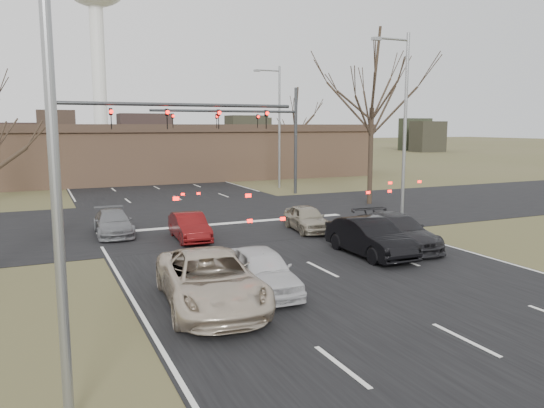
{
  "coord_description": "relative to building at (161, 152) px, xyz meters",
  "views": [
    {
      "loc": [
        -9.3,
        -13.23,
        5.17
      ],
      "look_at": [
        -0.51,
        6.29,
        2.0
      ],
      "focal_mm": 35.0,
      "sensor_mm": 36.0,
      "label": 1
    }
  ],
  "objects": [
    {
      "name": "ground",
      "position": [
        -2.0,
        -38.0,
        -2.67
      ],
      "size": [
        360.0,
        360.0,
        0.0
      ],
      "primitive_type": "plane",
      "color": "#4B4A28",
      "rests_on": "ground"
    },
    {
      "name": "road_main",
      "position": [
        -2.0,
        22.0,
        -2.66
      ],
      "size": [
        14.0,
        300.0,
        0.02
      ],
      "primitive_type": "cube",
      "color": "black",
      "rests_on": "ground"
    },
    {
      "name": "road_cross",
      "position": [
        -2.0,
        -23.0,
        -2.65
      ],
      "size": [
        200.0,
        14.0,
        0.02
      ],
      "primitive_type": "cube",
      "color": "black",
      "rests_on": "ground"
    },
    {
      "name": "building",
      "position": [
        0.0,
        0.0,
        0.0
      ],
      "size": [
        42.4,
        10.4,
        5.3
      ],
      "color": "#896449",
      "rests_on": "ground"
    },
    {
      "name": "mast_arm_near",
      "position": [
        -7.23,
        -25.0,
        2.41
      ],
      "size": [
        12.12,
        0.24,
        8.0
      ],
      "color": "#383A3D",
      "rests_on": "ground"
    },
    {
      "name": "mast_arm_far",
      "position": [
        4.18,
        -15.0,
        2.35
      ],
      "size": [
        11.12,
        0.24,
        8.0
      ],
      "color": "#383A3D",
      "rests_on": "ground"
    },
    {
      "name": "streetlight_left",
      "position": [
        -10.82,
        -42.0,
        2.92
      ],
      "size": [
        2.34,
        0.25,
        10.0
      ],
      "color": "gray",
      "rests_on": "ground"
    },
    {
      "name": "streetlight_right_near",
      "position": [
        6.82,
        -28.0,
        2.92
      ],
      "size": [
        2.34,
        0.25,
        10.0
      ],
      "color": "gray",
      "rests_on": "ground"
    },
    {
      "name": "streetlight_right_far",
      "position": [
        7.32,
        -11.0,
        2.92
      ],
      "size": [
        2.34,
        0.25,
        10.0
      ],
      "color": "gray",
      "rests_on": "ground"
    },
    {
      "name": "tree_right_near",
      "position": [
        9.0,
        -22.0,
        6.23
      ],
      "size": [
        6.9,
        6.9,
        11.5
      ],
      "color": "black",
      "rests_on": "ground"
    },
    {
      "name": "tree_right_far",
      "position": [
        13.0,
        -3.0,
        4.29
      ],
      "size": [
        5.4,
        5.4,
        9.0
      ],
      "color": "black",
      "rests_on": "ground"
    },
    {
      "name": "car_silver_suv",
      "position": [
        -6.87,
        -37.07,
        -1.88
      ],
      "size": [
        3.16,
        5.86,
        1.56
      ],
      "primitive_type": "imported",
      "rotation": [
        0.0,
        0.0,
        -0.1
      ],
      "color": "#C3B39D",
      "rests_on": "ground"
    },
    {
      "name": "car_white_sedan",
      "position": [
        -5.0,
        -36.44,
        -1.97
      ],
      "size": [
        1.95,
        4.21,
        1.4
      ],
      "primitive_type": "imported",
      "rotation": [
        0.0,
        0.0,
        -0.08
      ],
      "color": "silver",
      "rests_on": "ground"
    },
    {
      "name": "car_black_hatch",
      "position": [
        0.78,
        -33.94,
        -1.91
      ],
      "size": [
        1.63,
        4.58,
        1.5
      ],
      "primitive_type": "imported",
      "rotation": [
        0.0,
        0.0,
        -0.01
      ],
      "color": "black",
      "rests_on": "ground"
    },
    {
      "name": "car_charcoal_sedan",
      "position": [
        2.62,
        -33.24,
        -1.95
      ],
      "size": [
        2.37,
        5.08,
        1.44
      ],
      "primitive_type": "imported",
      "rotation": [
        0.0,
        0.0,
        -0.07
      ],
      "color": "black",
      "rests_on": "ground"
    },
    {
      "name": "car_grey_ahead",
      "position": [
        -8.02,
        -25.5,
        -2.07
      ],
      "size": [
        1.8,
        4.15,
        1.19
      ],
      "primitive_type": "imported",
      "rotation": [
        0.0,
        0.0,
        -0.03
      ],
      "color": "slate",
      "rests_on": "ground"
    },
    {
      "name": "car_red_ahead",
      "position": [
        -5.0,
        -28.11,
        -2.05
      ],
      "size": [
        1.51,
        3.82,
        1.24
      ],
      "primitive_type": "imported",
      "rotation": [
        0.0,
        0.0,
        -0.05
      ],
      "color": "#560C0D",
      "rests_on": "ground"
    },
    {
      "name": "car_silver_ahead",
      "position": [
        0.85,
        -28.44,
        -2.03
      ],
      "size": [
        1.99,
        3.91,
        1.27
      ],
      "primitive_type": "imported",
      "rotation": [
        0.0,
        0.0,
        -0.13
      ],
      "color": "gray",
      "rests_on": "ground"
    }
  ]
}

